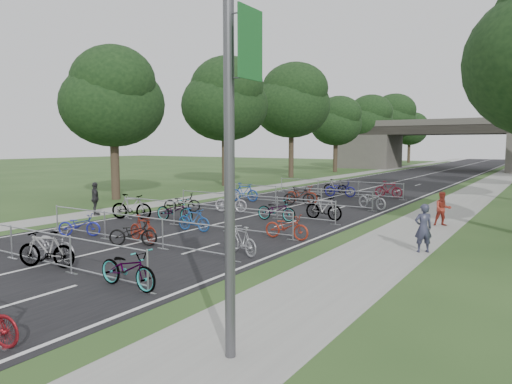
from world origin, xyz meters
TOP-DOWN VIEW (x-y plane):
  - road at (0.00, 50.00)m, footprint 11.00×140.00m
  - sidewalk_right at (8.00, 50.00)m, footprint 3.00×140.00m
  - sidewalk_left at (-7.50, 50.00)m, footprint 2.00×140.00m
  - lane_markings at (0.00, 50.00)m, footprint 0.12×140.00m
  - overpass_bridge at (0.00, 65.00)m, footprint 31.00×8.00m
  - lamppost at (8.33, 2.00)m, footprint 0.61×0.65m
  - tree_left_0 at (-11.39, 15.93)m, footprint 6.72×6.72m
  - tree_left_1 at (-11.39, 27.93)m, footprint 7.56×7.56m
  - tree_left_2 at (-11.39, 39.93)m, footprint 8.40×8.40m
  - tree_left_3 at (-11.39, 51.93)m, footprint 6.72×6.72m
  - tree_left_4 at (-11.39, 63.93)m, footprint 7.56×7.56m
  - tree_left_5 at (-11.39, 75.93)m, footprint 8.40×8.40m
  - tree_left_6 at (-11.39, 87.93)m, footprint 6.72×6.72m
  - barrier_row_1 at (0.00, 3.60)m, footprint 9.70×0.08m
  - barrier_row_2 at (0.00, 7.20)m, footprint 9.70×0.08m
  - barrier_row_3 at (0.00, 11.00)m, footprint 9.70×0.08m
  - barrier_row_4 at (0.00, 15.00)m, footprint 9.70×0.08m
  - barrier_row_5 at (0.00, 20.00)m, footprint 9.70×0.08m
  - barrier_row_6 at (0.00, 26.00)m, footprint 9.70×0.08m
  - bike_5 at (-0.07, 4.09)m, footprint 2.07×0.79m
  - bike_6 at (0.39, 3.59)m, footprint 1.89×1.18m
  - bike_7 at (3.92, 3.58)m, footprint 1.97×0.69m
  - bike_8 at (-2.87, 7.03)m, footprint 1.76×1.38m
  - bike_9 at (0.16, 7.57)m, footprint 1.73×0.73m
  - bike_10 at (0.27, 7.00)m, footprint 1.83×1.42m
  - bike_11 at (4.30, 8.03)m, footprint 1.68×1.00m
  - bike_12 at (-4.30, 10.97)m, footprint 2.12×1.33m
  - bike_13 at (-2.07, 11.62)m, footprint 2.13×0.92m
  - bike_14 at (0.25, 10.30)m, footprint 1.64×0.56m
  - bike_15 at (4.30, 11.04)m, footprint 1.86×0.73m
  - bike_16 at (-3.91, 14.14)m, footprint 2.01×1.62m
  - bike_17 at (-1.63, 15.47)m, footprint 1.91×0.94m
  - bike_18 at (1.82, 14.45)m, footprint 2.03×0.79m
  - bike_19 at (3.59, 15.89)m, footprint 1.99×0.70m
  - bike_20 at (-3.74, 19.74)m, footprint 2.02×0.86m
  - bike_21 at (-0.15, 20.84)m, footprint 2.13×0.77m
  - bike_22 at (0.10, 19.97)m, footprint 1.88×1.34m
  - bike_23 at (4.30, 20.81)m, footprint 2.16×1.54m
  - bike_25 at (-0.64, 27.04)m, footprint 1.81×0.61m
  - bike_26 at (0.43, 25.43)m, footprint 2.23×1.16m
  - bike_27 at (3.37, 26.82)m, footprint 1.90×0.57m
  - pedestrian_a at (9.20, 11.69)m, footprint 0.72×0.67m
  - pedestrian_b at (8.71, 17.37)m, footprint 0.92×0.85m
  - pedestrian_c at (-6.80, 10.80)m, footprint 1.07×0.90m

SIDE VIEW (x-z plane):
  - lane_markings at x=0.00m, z-range 0.00..0.00m
  - road at x=0.00m, z-range 0.00..0.01m
  - sidewalk_right at x=8.00m, z-range 0.00..0.01m
  - sidewalk_left at x=-7.50m, z-range 0.00..0.01m
  - bike_8 at x=-2.87m, z-range 0.00..0.89m
  - bike_10 at x=0.27m, z-range 0.00..0.92m
  - bike_15 at x=4.30m, z-range 0.00..0.96m
  - bike_14 at x=0.25m, z-range 0.00..0.97m
  - bike_11 at x=4.30m, z-range 0.00..0.97m
  - bike_9 at x=0.16m, z-range 0.00..1.01m
  - bike_16 at x=-3.91m, z-range 0.00..1.03m
  - bike_7 at x=3.92m, z-range 0.00..1.03m
  - bike_18 at x=1.82m, z-range 0.00..1.05m
  - bike_25 at x=-0.64m, z-range 0.00..1.07m
  - bike_5 at x=-0.07m, z-range 0.00..1.07m
  - bike_23 at x=4.30m, z-range 0.00..1.08m
  - bike_13 at x=-2.07m, z-range 0.00..1.08m
  - barrier_row_1 at x=0.00m, z-range 0.00..1.10m
  - barrier_row_2 at x=0.00m, z-range 0.00..1.10m
  - barrier_row_3 at x=0.00m, z-range 0.00..1.10m
  - barrier_row_4 at x=0.00m, z-range 0.00..1.10m
  - barrier_row_5 at x=0.00m, z-range 0.00..1.10m
  - barrier_row_6 at x=0.00m, z-range 0.00..1.10m
  - bike_6 at x=0.39m, z-range 0.00..1.10m
  - bike_17 at x=-1.63m, z-range 0.00..1.10m
  - bike_26 at x=0.43m, z-range 0.00..1.11m
  - bike_22 at x=0.10m, z-range 0.00..1.12m
  - bike_21 at x=-0.15m, z-range 0.00..1.12m
  - bike_27 at x=3.37m, z-range 0.00..1.13m
  - bike_19 at x=3.59m, z-range 0.00..1.17m
  - bike_20 at x=-3.74m, z-range 0.00..1.17m
  - bike_12 at x=-4.30m, z-range 0.00..1.23m
  - pedestrian_b at x=8.71m, z-range 0.00..1.53m
  - pedestrian_a at x=9.20m, z-range 0.00..1.65m
  - pedestrian_c at x=-6.80m, z-range 0.00..1.71m
  - overpass_bridge at x=0.00m, z-range 0.01..7.06m
  - lamppost at x=8.33m, z-range 0.18..8.39m
  - tree_left_0 at x=-11.39m, z-range 1.36..11.61m
  - tree_left_3 at x=-11.39m, z-range 1.36..11.61m
  - tree_left_6 at x=-11.39m, z-range 1.36..11.61m
  - tree_left_1 at x=-11.39m, z-range 1.54..13.07m
  - tree_left_4 at x=-11.39m, z-range 1.54..13.07m
  - tree_left_2 at x=-11.39m, z-range 1.71..14.52m
  - tree_left_5 at x=-11.39m, z-range 1.71..14.52m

